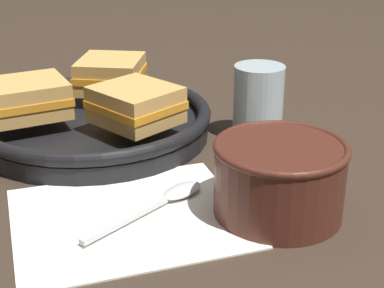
% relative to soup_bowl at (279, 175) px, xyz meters
% --- Properties ---
extents(ground_plane, '(4.00, 4.00, 0.00)m').
position_rel_soup_bowl_xyz_m(ground_plane, '(-0.12, 0.10, -0.04)').
color(ground_plane, '#382B21').
extents(napkin, '(0.25, 0.22, 0.00)m').
position_rel_soup_bowl_xyz_m(napkin, '(-0.15, 0.02, -0.04)').
color(napkin, white).
rests_on(napkin, ground_plane).
extents(soup_bowl, '(0.14, 0.14, 0.08)m').
position_rel_soup_bowl_xyz_m(soup_bowl, '(0.00, 0.00, 0.00)').
color(soup_bowl, '#4C2319').
rests_on(soup_bowl, ground_plane).
extents(spoon, '(0.15, 0.11, 0.01)m').
position_rel_soup_bowl_xyz_m(spoon, '(-0.11, 0.04, -0.04)').
color(spoon, silver).
rests_on(spoon, napkin).
extents(skillet, '(0.32, 0.32, 0.04)m').
position_rel_soup_bowl_xyz_m(skillet, '(-0.17, 0.26, -0.02)').
color(skillet, black).
rests_on(skillet, ground_plane).
extents(sandwich_near_left, '(0.12, 0.11, 0.05)m').
position_rel_soup_bowl_xyz_m(sandwich_near_left, '(-0.26, 0.24, 0.02)').
color(sandwich_near_left, tan).
rests_on(sandwich_near_left, skillet).
extents(sandwich_near_right, '(0.13, 0.13, 0.05)m').
position_rel_soup_bowl_xyz_m(sandwich_near_right, '(-0.12, 0.19, 0.02)').
color(sandwich_near_right, tan).
rests_on(sandwich_near_right, skillet).
extents(sandwich_far_left, '(0.12, 0.12, 0.05)m').
position_rel_soup_bowl_xyz_m(sandwich_far_left, '(-0.14, 0.33, 0.02)').
color(sandwich_far_left, tan).
rests_on(sandwich_far_left, skillet).
extents(drinking_glass, '(0.07, 0.07, 0.10)m').
position_rel_soup_bowl_xyz_m(drinking_glass, '(0.04, 0.21, 0.01)').
color(drinking_glass, silver).
rests_on(drinking_glass, ground_plane).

